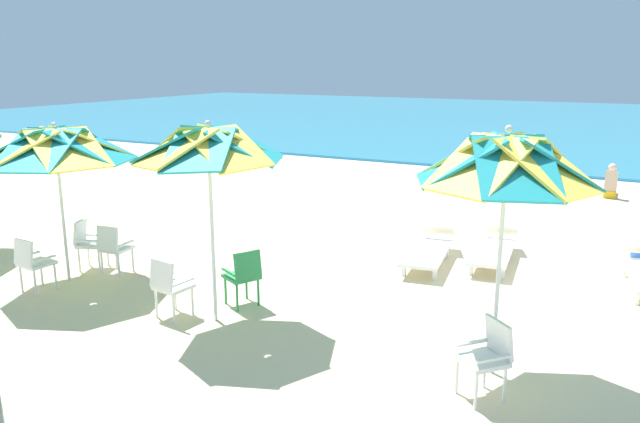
{
  "coord_description": "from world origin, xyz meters",
  "views": [
    {
      "loc": [
        1.17,
        -9.84,
        3.51
      ],
      "look_at": [
        -3.61,
        -0.66,
        1.0
      ],
      "focal_mm": 35.1,
      "sensor_mm": 36.0,
      "label": 1
    }
  ],
  "objects_px": {
    "beach_ball": "(638,255)",
    "sun_lounger_1": "(494,247)",
    "beach_umbrella_0": "(506,164)",
    "beachgoer_seated": "(611,186)",
    "sun_lounger_2": "(429,248)",
    "plastic_chair_1": "(170,284)",
    "plastic_chair_3": "(32,261)",
    "plastic_chair_5": "(88,241)",
    "plastic_chair_2": "(244,274)",
    "beach_umbrella_1": "(209,148)",
    "plastic_chair_4": "(114,246)",
    "plastic_chair_0": "(488,354)",
    "beach_umbrella_2": "(56,146)"
  },
  "relations": [
    {
      "from": "plastic_chair_2",
      "to": "plastic_chair_4",
      "type": "relative_size",
      "value": 1.0
    },
    {
      "from": "sun_lounger_2",
      "to": "beach_ball",
      "type": "distance_m",
      "value": 3.75
    },
    {
      "from": "beach_umbrella_1",
      "to": "plastic_chair_4",
      "type": "distance_m",
      "value": 3.35
    },
    {
      "from": "plastic_chair_3",
      "to": "sun_lounger_1",
      "type": "distance_m",
      "value": 7.67
    },
    {
      "from": "plastic_chair_0",
      "to": "plastic_chair_2",
      "type": "bearing_deg",
      "value": 166.07
    },
    {
      "from": "sun_lounger_2",
      "to": "plastic_chair_1",
      "type": "bearing_deg",
      "value": -121.36
    },
    {
      "from": "beach_umbrella_0",
      "to": "plastic_chair_4",
      "type": "xyz_separation_m",
      "value": [
        -6.38,
        0.51,
        -1.94
      ]
    },
    {
      "from": "beach_umbrella_0",
      "to": "plastic_chair_0",
      "type": "relative_size",
      "value": 3.3
    },
    {
      "from": "plastic_chair_3",
      "to": "sun_lounger_1",
      "type": "relative_size",
      "value": 0.39
    },
    {
      "from": "plastic_chair_2",
      "to": "plastic_chair_5",
      "type": "height_order",
      "value": "same"
    },
    {
      "from": "plastic_chair_3",
      "to": "beach_ball",
      "type": "relative_size",
      "value": 3.36
    },
    {
      "from": "sun_lounger_1",
      "to": "beach_ball",
      "type": "distance_m",
      "value": 2.59
    },
    {
      "from": "beach_ball",
      "to": "beach_umbrella_2",
      "type": "bearing_deg",
      "value": -146.86
    },
    {
      "from": "plastic_chair_5",
      "to": "beachgoer_seated",
      "type": "distance_m",
      "value": 13.0
    },
    {
      "from": "beach_umbrella_0",
      "to": "sun_lounger_1",
      "type": "relative_size",
      "value": 1.3
    },
    {
      "from": "beach_umbrella_0",
      "to": "beachgoer_seated",
      "type": "xyz_separation_m",
      "value": [
        0.62,
        11.07,
        -2.15
      ]
    },
    {
      "from": "beachgoer_seated",
      "to": "plastic_chair_4",
      "type": "bearing_deg",
      "value": -123.53
    },
    {
      "from": "beach_ball",
      "to": "plastic_chair_3",
      "type": "bearing_deg",
      "value": -144.23
    },
    {
      "from": "plastic_chair_2",
      "to": "beach_umbrella_2",
      "type": "height_order",
      "value": "beach_umbrella_2"
    },
    {
      "from": "plastic_chair_0",
      "to": "plastic_chair_3",
      "type": "bearing_deg",
      "value": -179.29
    },
    {
      "from": "beach_umbrella_1",
      "to": "plastic_chair_0",
      "type": "bearing_deg",
      "value": -4.85
    },
    {
      "from": "plastic_chair_2",
      "to": "plastic_chair_5",
      "type": "relative_size",
      "value": 1.0
    },
    {
      "from": "beach_umbrella_0",
      "to": "plastic_chair_1",
      "type": "xyz_separation_m",
      "value": [
        -4.34,
        -0.47,
        -1.94
      ]
    },
    {
      "from": "plastic_chair_2",
      "to": "sun_lounger_1",
      "type": "bearing_deg",
      "value": 53.6
    },
    {
      "from": "plastic_chair_5",
      "to": "sun_lounger_1",
      "type": "height_order",
      "value": "plastic_chair_5"
    },
    {
      "from": "beach_ball",
      "to": "sun_lounger_1",
      "type": "bearing_deg",
      "value": -152.29
    },
    {
      "from": "plastic_chair_0",
      "to": "beach_ball",
      "type": "distance_m",
      "value": 6.05
    },
    {
      "from": "beach_umbrella_0",
      "to": "beachgoer_seated",
      "type": "relative_size",
      "value": 3.08
    },
    {
      "from": "plastic_chair_0",
      "to": "sun_lounger_2",
      "type": "xyz_separation_m",
      "value": [
        -1.95,
        4.11,
        -0.22
      ]
    },
    {
      "from": "sun_lounger_2",
      "to": "beachgoer_seated",
      "type": "distance_m",
      "value": 7.95
    },
    {
      "from": "plastic_chair_3",
      "to": "plastic_chair_4",
      "type": "height_order",
      "value": "same"
    },
    {
      "from": "plastic_chair_4",
      "to": "beach_ball",
      "type": "bearing_deg",
      "value": 31.76
    },
    {
      "from": "beach_umbrella_2",
      "to": "sun_lounger_1",
      "type": "xyz_separation_m",
      "value": [
        5.95,
        4.17,
        -1.93
      ]
    },
    {
      "from": "sun_lounger_2",
      "to": "beach_ball",
      "type": "relative_size",
      "value": 8.57
    },
    {
      "from": "sun_lounger_2",
      "to": "beach_ball",
      "type": "xyz_separation_m",
      "value": [
        3.29,
        1.78,
        -0.15
      ]
    },
    {
      "from": "plastic_chair_2",
      "to": "beach_umbrella_0",
      "type": "bearing_deg",
      "value": -5.5
    },
    {
      "from": "beach_umbrella_0",
      "to": "plastic_chair_5",
      "type": "bearing_deg",
      "value": 175.57
    },
    {
      "from": "sun_lounger_1",
      "to": "sun_lounger_2",
      "type": "relative_size",
      "value": 0.99
    },
    {
      "from": "plastic_chair_3",
      "to": "plastic_chair_5",
      "type": "xyz_separation_m",
      "value": [
        -0.1,
        1.2,
        0.0
      ]
    },
    {
      "from": "plastic_chair_3",
      "to": "plastic_chair_5",
      "type": "relative_size",
      "value": 1.0
    },
    {
      "from": "plastic_chair_0",
      "to": "plastic_chair_1",
      "type": "xyz_separation_m",
      "value": [
        -4.39,
        0.1,
        0.0
      ]
    },
    {
      "from": "beach_umbrella_2",
      "to": "beach_ball",
      "type": "bearing_deg",
      "value": 33.14
    },
    {
      "from": "plastic_chair_1",
      "to": "sun_lounger_1",
      "type": "height_order",
      "value": "plastic_chair_1"
    },
    {
      "from": "plastic_chair_4",
      "to": "plastic_chair_5",
      "type": "height_order",
      "value": "same"
    },
    {
      "from": "plastic_chair_2",
      "to": "beach_umbrella_2",
      "type": "bearing_deg",
      "value": -172.6
    },
    {
      "from": "plastic_chair_2",
      "to": "sun_lounger_1",
      "type": "xyz_separation_m",
      "value": [
        2.77,
        3.76,
        -0.22
      ]
    },
    {
      "from": "plastic_chair_4",
      "to": "sun_lounger_2",
      "type": "xyz_separation_m",
      "value": [
        4.48,
        3.03,
        -0.22
      ]
    },
    {
      "from": "plastic_chair_5",
      "to": "sun_lounger_1",
      "type": "bearing_deg",
      "value": 30.35
    },
    {
      "from": "plastic_chair_2",
      "to": "plastic_chair_3",
      "type": "distance_m",
      "value": 3.38
    },
    {
      "from": "beach_umbrella_1",
      "to": "sun_lounger_2",
      "type": "bearing_deg",
      "value": 64.08
    }
  ]
}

